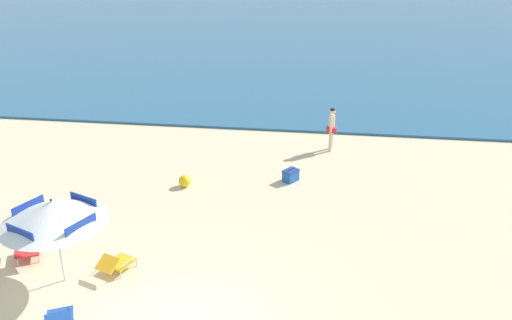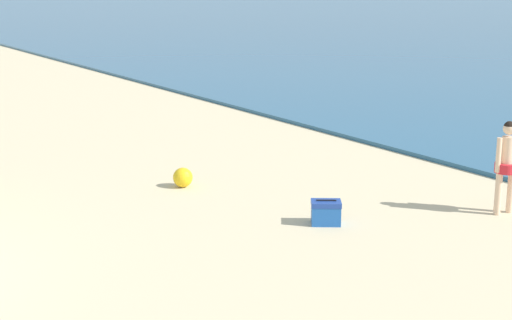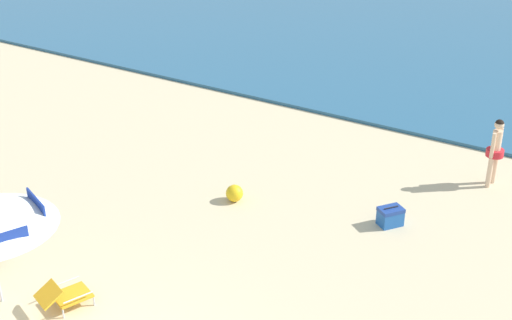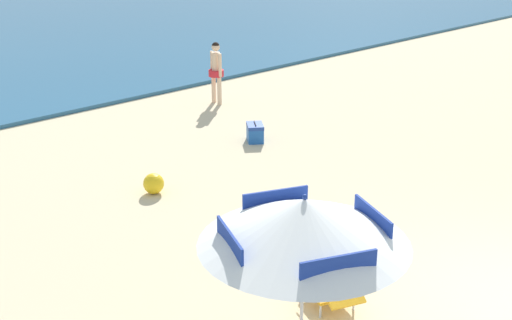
{
  "view_description": "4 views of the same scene",
  "coord_description": "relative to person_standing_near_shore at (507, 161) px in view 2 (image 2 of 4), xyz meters",
  "views": [
    {
      "loc": [
        2.65,
        -7.86,
        7.31
      ],
      "look_at": [
        0.73,
        6.05,
        1.28
      ],
      "focal_mm": 36.25,
      "sensor_mm": 36.0,
      "label": 1
    },
    {
      "loc": [
        11.2,
        -0.4,
        4.13
      ],
      "look_at": [
        0.77,
        6.64,
        1.02
      ],
      "focal_mm": 54.36,
      "sensor_mm": 36.0,
      "label": 2
    },
    {
      "loc": [
        6.06,
        -4.81,
        7.7
      ],
      "look_at": [
        -1.2,
        6.76,
        1.04
      ],
      "focal_mm": 49.56,
      "sensor_mm": 36.0,
      "label": 3
    },
    {
      "loc": [
        -7.96,
        -3.18,
        5.09
      ],
      "look_at": [
        -0.39,
        5.13,
        0.74
      ],
      "focal_mm": 47.54,
      "sensor_mm": 36.0,
      "label": 4
    }
  ],
  "objects": [
    {
      "name": "cooler_box",
      "position": [
        -1.28,
        -2.92,
        -0.74
      ],
      "size": [
        0.57,
        0.61,
        0.43
      ],
      "color": "#1E56A8",
      "rests_on": "ground"
    },
    {
      "name": "beach_ball",
      "position": [
        -4.6,
        -3.8,
        -0.75
      ],
      "size": [
        0.39,
        0.39,
        0.39
      ],
      "primitive_type": "sphere",
      "color": "yellow",
      "rests_on": "ground"
    },
    {
      "name": "person_standing_near_shore",
      "position": [
        0.0,
        0.0,
        0.0
      ],
      "size": [
        0.4,
        0.48,
        1.63
      ],
      "color": "beige",
      "rests_on": "ground"
    }
  ]
}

